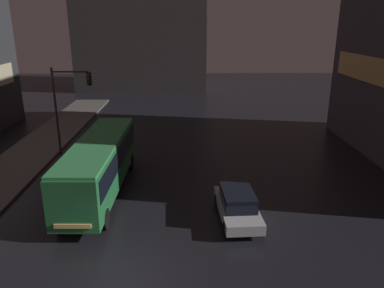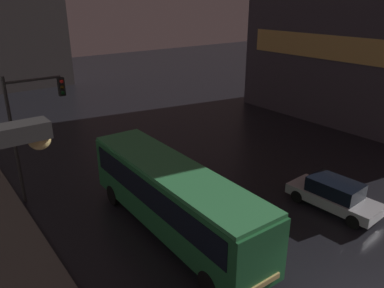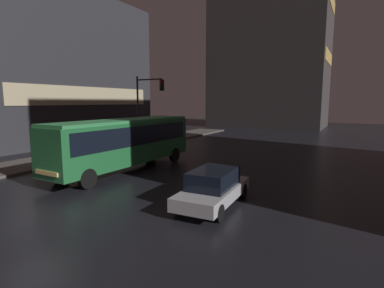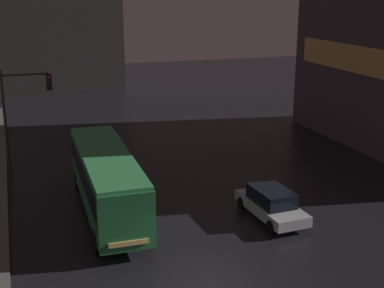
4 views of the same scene
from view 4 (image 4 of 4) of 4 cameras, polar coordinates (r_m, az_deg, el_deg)
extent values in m
plane|color=black|center=(20.78, 1.58, -14.65)|extent=(120.00, 120.00, 0.00)
cube|color=#E0B25B|center=(36.81, 18.02, 8.41)|extent=(0.24, 14.98, 1.80)
cube|color=#236B38|center=(26.13, -9.08, -3.82)|extent=(2.52, 10.48, 2.45)
cube|color=black|center=(25.97, -9.13, -2.84)|extent=(2.57, 9.65, 1.10)
cube|color=#399252|center=(25.71, -9.21, -1.09)|extent=(2.47, 10.27, 0.16)
cube|color=#F4CC72|center=(21.70, -6.79, -10.47)|extent=(1.61, 0.13, 0.20)
cylinder|color=black|center=(23.33, -4.87, -9.62)|extent=(0.27, 1.01, 1.00)
cylinder|color=black|center=(23.02, -10.05, -10.21)|extent=(0.27, 1.01, 1.00)
cylinder|color=black|center=(30.26, -8.14, -3.49)|extent=(0.27, 1.01, 1.00)
cylinder|color=black|center=(30.02, -12.10, -3.86)|extent=(0.27, 1.01, 1.00)
cube|color=#B7B7BC|center=(26.08, 8.43, -6.72)|extent=(1.99, 4.43, 0.50)
cube|color=black|center=(25.85, 8.49, -5.49)|extent=(1.62, 2.46, 0.70)
cylinder|color=black|center=(25.44, 11.67, -8.08)|extent=(0.23, 0.65, 0.64)
cylinder|color=black|center=(24.64, 8.50, -8.74)|extent=(0.23, 0.65, 0.64)
cylinder|color=black|center=(27.72, 8.33, -5.80)|extent=(0.23, 0.65, 0.64)
cylinder|color=black|center=(26.99, 5.35, -6.32)|extent=(0.23, 0.65, 0.64)
cylinder|color=#2D2D2D|center=(31.88, -19.25, 1.79)|extent=(0.16, 0.16, 6.34)
cylinder|color=#2D2D2D|center=(31.33, -17.41, 7.09)|extent=(2.54, 0.12, 0.12)
cube|color=black|center=(31.46, -15.01, 6.40)|extent=(0.30, 0.24, 0.90)
sphere|color=red|center=(31.28, -15.03, 6.86)|extent=(0.18, 0.18, 0.18)
sphere|color=#3B2B07|center=(31.33, -14.99, 6.36)|extent=(0.18, 0.18, 0.18)
sphere|color=black|center=(31.37, -14.96, 5.85)|extent=(0.18, 0.18, 0.18)
camera|label=1|loc=(10.01, 42.45, 4.08)|focal=35.00mm
camera|label=2|loc=(13.31, -35.80, 8.71)|focal=35.00mm
camera|label=3|loc=(20.39, 36.10, -5.49)|focal=28.00mm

